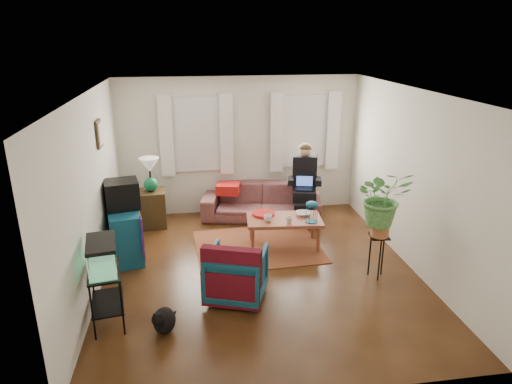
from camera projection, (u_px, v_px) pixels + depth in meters
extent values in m
cube|color=#4F2B14|center=(260.00, 271.00, 6.74)|extent=(4.50, 5.00, 0.01)
cube|color=white|center=(261.00, 92.00, 5.88)|extent=(4.50, 5.00, 0.01)
cube|color=silver|center=(240.00, 146.00, 8.64)|extent=(4.50, 0.01, 2.60)
cube|color=silver|center=(305.00, 278.00, 3.97)|extent=(4.50, 0.01, 2.60)
cube|color=silver|center=(92.00, 196.00, 5.99)|extent=(0.01, 5.00, 2.60)
cube|color=silver|center=(413.00, 180.00, 6.63)|extent=(0.01, 5.00, 2.60)
cube|color=white|center=(197.00, 135.00, 8.43)|extent=(1.08, 0.04, 1.38)
cube|color=white|center=(304.00, 131.00, 8.72)|extent=(1.08, 0.04, 1.38)
cube|color=white|center=(197.00, 136.00, 8.36)|extent=(1.36, 0.06, 1.50)
cube|color=white|center=(305.00, 132.00, 8.64)|extent=(1.36, 0.06, 1.50)
cube|color=#3D2616|center=(100.00, 134.00, 6.58)|extent=(0.04, 0.32, 0.40)
cube|color=brown|center=(258.00, 246.00, 7.50)|extent=(2.08, 1.70, 0.01)
imported|color=brown|center=(262.00, 196.00, 8.56)|extent=(2.33, 1.33, 0.86)
cube|color=#423019|center=(153.00, 209.00, 8.21)|extent=(0.49, 0.49, 0.67)
cube|color=#115D6A|center=(125.00, 234.00, 7.02)|extent=(0.62, 0.96, 0.80)
cube|color=black|center=(122.00, 194.00, 6.90)|extent=(0.57, 0.54, 0.43)
cube|color=black|center=(107.00, 297.00, 5.41)|extent=(0.46, 0.69, 0.72)
cube|color=#7FD899|center=(102.00, 256.00, 5.23)|extent=(0.41, 0.63, 0.38)
ellipsoid|color=black|center=(164.00, 318.00, 5.33)|extent=(0.38, 0.47, 0.35)
imported|color=#105464|center=(237.00, 272.00, 5.96)|extent=(0.92, 0.89, 0.75)
cube|color=#9E0A0A|center=(231.00, 272.00, 5.64)|extent=(0.77, 0.41, 0.62)
cube|color=brown|center=(284.00, 232.00, 7.45)|extent=(1.25, 0.76, 0.50)
imported|color=white|center=(268.00, 218.00, 7.23)|extent=(0.15, 0.15, 0.11)
imported|color=beige|center=(289.00, 220.00, 7.17)|extent=(0.12, 0.12, 0.10)
imported|color=white|center=(303.00, 214.00, 7.47)|extent=(0.26, 0.26, 0.06)
cylinder|color=#B21414|center=(263.00, 214.00, 7.49)|extent=(0.40, 0.40, 0.04)
cube|color=black|center=(377.00, 256.00, 6.48)|extent=(0.30, 0.30, 0.64)
imported|color=#599947|center=(382.00, 206.00, 6.23)|extent=(0.80, 0.71, 0.82)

